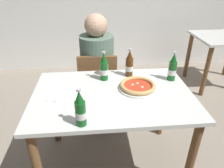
{
  "coord_description": "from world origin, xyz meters",
  "views": [
    {
      "loc": [
        -0.13,
        -1.33,
        1.58
      ],
      "look_at": [
        0.0,
        0.05,
        0.8
      ],
      "focal_mm": 33.41,
      "sensor_mm": 36.0,
      "label": 1
    }
  ],
  "objects": [
    {
      "name": "paper_cup",
      "position": [
        -0.04,
        0.32,
        0.8
      ],
      "size": [
        0.07,
        0.07,
        0.09
      ],
      "primitive_type": "cylinder",
      "color": "white",
      "rests_on": "dining_table_main"
    },
    {
      "name": "beer_bottle_center",
      "position": [
        0.17,
        0.28,
        0.85
      ],
      "size": [
        0.07,
        0.07,
        0.25
      ],
      "color": "#512D0F",
      "rests_on": "dining_table_main"
    },
    {
      "name": "chair_behind_table",
      "position": [
        -0.1,
        0.61,
        0.48
      ],
      "size": [
        0.41,
        0.41,
        0.85
      ],
      "rotation": [
        0.0,
        0.0,
        3.11
      ],
      "color": "brown",
      "rests_on": "ground_plane"
    },
    {
      "name": "dining_table_main",
      "position": [
        0.0,
        0.0,
        0.64
      ],
      "size": [
        1.2,
        0.8,
        0.75
      ],
      "color": "silver",
      "rests_on": "ground_plane"
    },
    {
      "name": "diner_seated",
      "position": [
        -0.1,
        0.66,
        0.58
      ],
      "size": [
        0.34,
        0.34,
        1.21
      ],
      "color": "#2D3342",
      "rests_on": "ground_plane"
    },
    {
      "name": "beer_bottle_right",
      "position": [
        -0.22,
        -0.34,
        0.85
      ],
      "size": [
        0.07,
        0.07,
        0.25
      ],
      "color": "#14591E",
      "rests_on": "dining_table_main"
    },
    {
      "name": "dining_table_background",
      "position": [
        1.69,
        1.34,
        0.59
      ],
      "size": [
        0.8,
        0.7,
        0.75
      ],
      "color": "silver",
      "rests_on": "ground_plane"
    },
    {
      "name": "beer_bottle_left",
      "position": [
        -0.05,
        0.23,
        0.85
      ],
      "size": [
        0.07,
        0.07,
        0.25
      ],
      "color": "#14591E",
      "rests_on": "dining_table_main"
    },
    {
      "name": "beer_bottle_extra",
      "position": [
        0.51,
        0.17,
        0.85
      ],
      "size": [
        0.07,
        0.07,
        0.25
      ],
      "color": "#14591E",
      "rests_on": "dining_table_main"
    },
    {
      "name": "ground_plane",
      "position": [
        0.0,
        0.0,
        0.0
      ],
      "size": [
        8.0,
        8.0,
        0.0
      ],
      "primitive_type": "plane",
      "color": "gray"
    },
    {
      "name": "napkin_with_cutlery",
      "position": [
        -0.44,
        0.01,
        0.75
      ],
      "size": [
        0.2,
        0.2,
        0.01
      ],
      "color": "white",
      "rests_on": "dining_table_main"
    },
    {
      "name": "pizza_margherita_near",
      "position": [
        0.2,
        0.05,
        0.77
      ],
      "size": [
        0.3,
        0.3,
        0.04
      ],
      "color": "white",
      "rests_on": "dining_table_main"
    }
  ]
}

